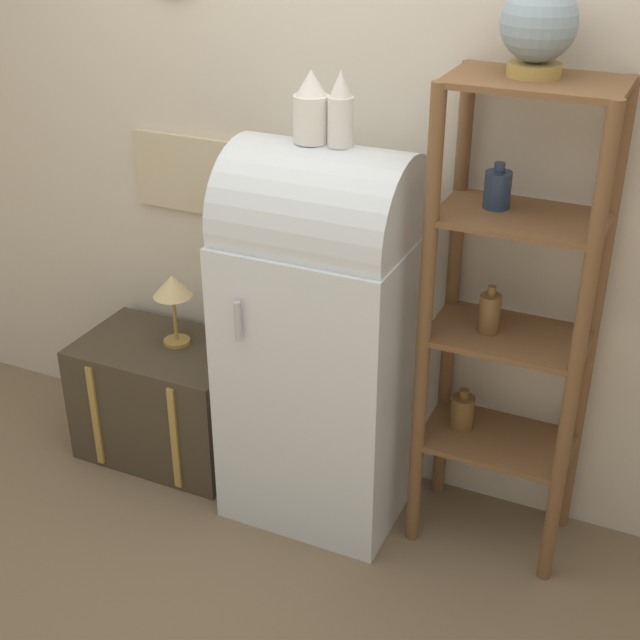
{
  "coord_description": "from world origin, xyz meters",
  "views": [
    {
      "loc": [
        1.2,
        -2.36,
        2.33
      ],
      "look_at": [
        -0.01,
        0.27,
        0.81
      ],
      "focal_mm": 50.0,
      "sensor_mm": 36.0,
      "label": 1
    }
  ],
  "objects_px": {
    "suitcase_trunk": "(166,399)",
    "desk_lamp": "(173,291)",
    "refrigerator": "(323,331)",
    "vase_left": "(311,109)",
    "globe": "(539,26)",
    "vase_center": "(341,111)"
  },
  "relations": [
    {
      "from": "refrigerator",
      "to": "desk_lamp",
      "type": "distance_m",
      "value": 0.7
    },
    {
      "from": "suitcase_trunk",
      "to": "vase_center",
      "type": "bearing_deg",
      "value": -0.5
    },
    {
      "from": "suitcase_trunk",
      "to": "desk_lamp",
      "type": "relative_size",
      "value": 2.28
    },
    {
      "from": "vase_left",
      "to": "desk_lamp",
      "type": "height_order",
      "value": "vase_left"
    },
    {
      "from": "suitcase_trunk",
      "to": "vase_center",
      "type": "relative_size",
      "value": 2.83
    },
    {
      "from": "vase_left",
      "to": "desk_lamp",
      "type": "distance_m",
      "value": 1.04
    },
    {
      "from": "vase_center",
      "to": "refrigerator",
      "type": "bearing_deg",
      "value": -173.1
    },
    {
      "from": "suitcase_trunk",
      "to": "vase_center",
      "type": "xyz_separation_m",
      "value": [
        0.8,
        -0.01,
        1.33
      ]
    },
    {
      "from": "refrigerator",
      "to": "globe",
      "type": "height_order",
      "value": "globe"
    },
    {
      "from": "globe",
      "to": "vase_center",
      "type": "xyz_separation_m",
      "value": [
        -0.59,
        -0.1,
        -0.29
      ]
    },
    {
      "from": "refrigerator",
      "to": "globe",
      "type": "relative_size",
      "value": 5.45
    },
    {
      "from": "globe",
      "to": "desk_lamp",
      "type": "bearing_deg",
      "value": -178.15
    },
    {
      "from": "suitcase_trunk",
      "to": "globe",
      "type": "relative_size",
      "value": 2.61
    },
    {
      "from": "refrigerator",
      "to": "vase_left",
      "type": "distance_m",
      "value": 0.82
    },
    {
      "from": "refrigerator",
      "to": "vase_left",
      "type": "bearing_deg",
      "value": 167.97
    },
    {
      "from": "refrigerator",
      "to": "suitcase_trunk",
      "type": "height_order",
      "value": "refrigerator"
    },
    {
      "from": "desk_lamp",
      "to": "suitcase_trunk",
      "type": "bearing_deg",
      "value": -135.22
    },
    {
      "from": "globe",
      "to": "vase_center",
      "type": "height_order",
      "value": "globe"
    },
    {
      "from": "suitcase_trunk",
      "to": "globe",
      "type": "bearing_deg",
      "value": 3.72
    },
    {
      "from": "suitcase_trunk",
      "to": "desk_lamp",
      "type": "distance_m",
      "value": 0.51
    },
    {
      "from": "vase_center",
      "to": "desk_lamp",
      "type": "distance_m",
      "value": 1.12
    },
    {
      "from": "globe",
      "to": "suitcase_trunk",
      "type": "bearing_deg",
      "value": -176.28
    }
  ]
}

